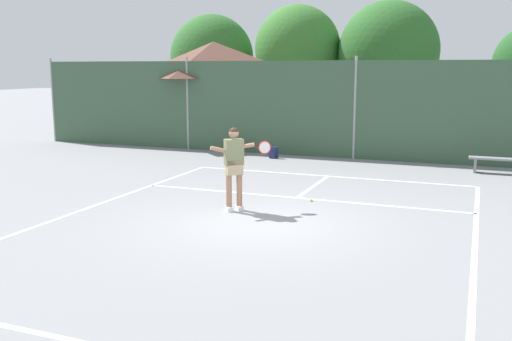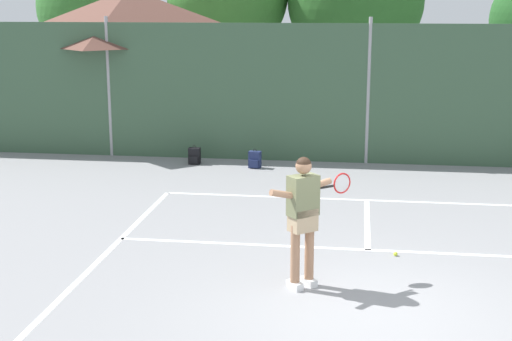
% 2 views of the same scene
% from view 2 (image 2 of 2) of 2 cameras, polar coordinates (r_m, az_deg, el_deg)
% --- Properties ---
extents(ground_plane, '(120.00, 120.00, 0.00)m').
position_cam_2_polar(ground_plane, '(9.58, 8.85, -11.02)').
color(ground_plane, gray).
extents(court_markings, '(8.30, 11.10, 0.01)m').
position_cam_2_polar(court_markings, '(10.17, 8.82, -9.53)').
color(court_markings, white).
rests_on(court_markings, ground).
extents(chainlink_fence, '(26.09, 0.09, 3.53)m').
position_cam_2_polar(chainlink_fence, '(17.89, 8.76, 5.89)').
color(chainlink_fence, '#38563D').
rests_on(chainlink_fence, ground).
extents(clubhouse_building, '(6.08, 5.48, 4.23)m').
position_cam_2_polar(clubhouse_building, '(21.87, -9.65, 8.47)').
color(clubhouse_building, beige).
rests_on(clubhouse_building, ground).
extents(tennis_player, '(1.07, 1.05, 1.85)m').
position_cam_2_polar(tennis_player, '(9.97, 3.74, -3.11)').
color(tennis_player, silver).
rests_on(tennis_player, ground).
extents(tennis_ball, '(0.07, 0.07, 0.07)m').
position_cam_2_polar(tennis_ball, '(11.68, 10.85, -6.41)').
color(tennis_ball, '#CCE033').
rests_on(tennis_ball, ground).
extents(backpack_black, '(0.28, 0.24, 0.46)m').
position_cam_2_polar(backpack_black, '(17.87, -4.84, 1.12)').
color(backpack_black, black).
rests_on(backpack_black, ground).
extents(backpack_navy, '(0.30, 0.27, 0.46)m').
position_cam_2_polar(backpack_navy, '(17.40, -0.10, 0.84)').
color(backpack_navy, navy).
rests_on(backpack_navy, ground).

